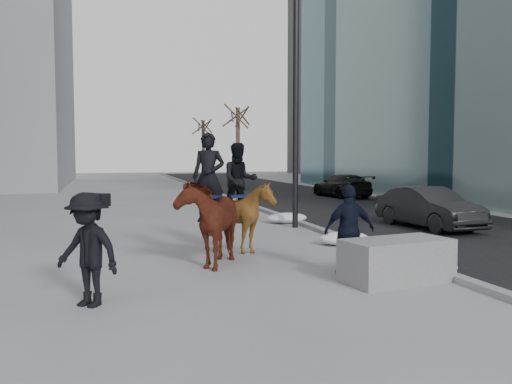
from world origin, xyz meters
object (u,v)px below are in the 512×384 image
object	(u,v)px
mounted_right	(241,209)
mounted_left	(210,215)
car_near	(429,208)
planter	(396,260)

from	to	relation	value
mounted_right	mounted_left	bearing A→B (deg)	-129.94
car_near	mounted_right	distance (m)	7.18
planter	mounted_left	world-z (taller)	mounted_left
car_near	mounted_left	distance (m)	8.51
mounted_left	mounted_right	size ratio (longest dim) A/B	1.07
mounted_left	mounted_right	bearing A→B (deg)	50.06
car_near	mounted_right	size ratio (longest dim) A/B	1.52
car_near	mounted_right	world-z (taller)	mounted_right
mounted_left	mounted_right	distance (m)	1.49
car_near	mounted_left	world-z (taller)	mounted_left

